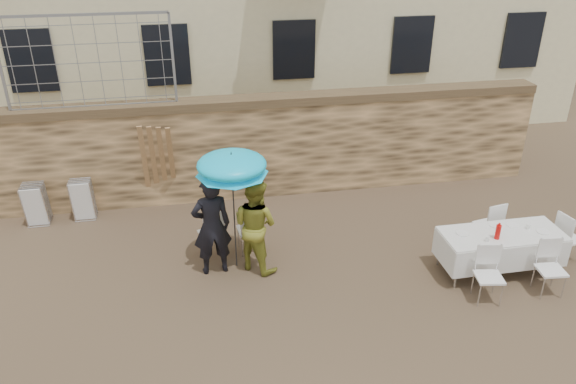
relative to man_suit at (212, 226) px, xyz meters
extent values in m
plane|color=brown|center=(0.95, -2.10, -0.92)|extent=(80.00, 80.00, 0.00)
cube|color=olive|center=(0.95, 2.90, 0.18)|extent=(13.00, 0.50, 2.20)
imported|color=black|center=(0.00, 0.00, 0.00)|extent=(0.72, 0.52, 1.84)
imported|color=gold|center=(0.75, 0.00, -0.05)|extent=(1.07, 1.06, 1.74)
cylinder|color=#3F3F44|center=(0.40, 0.10, -0.01)|extent=(0.03, 0.03, 1.83)
cone|color=#0BCCFF|center=(0.40, 0.10, 1.01)|extent=(1.22, 1.22, 0.22)
cube|color=silver|center=(4.93, -0.88, -0.17)|extent=(2.10, 0.85, 0.05)
cylinder|color=silver|center=(3.98, -1.23, -0.55)|extent=(0.04, 0.04, 0.74)
cylinder|color=silver|center=(5.88, -1.23, -0.55)|extent=(0.04, 0.04, 0.74)
cylinder|color=silver|center=(3.98, -0.54, -0.55)|extent=(0.04, 0.04, 0.74)
cylinder|color=silver|center=(5.88, -0.54, -0.55)|extent=(0.04, 0.04, 0.74)
cylinder|color=red|center=(4.73, -1.03, -0.02)|extent=(0.09, 0.09, 0.26)
camera|label=1|loc=(-0.19, -8.36, 4.88)|focal=35.00mm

